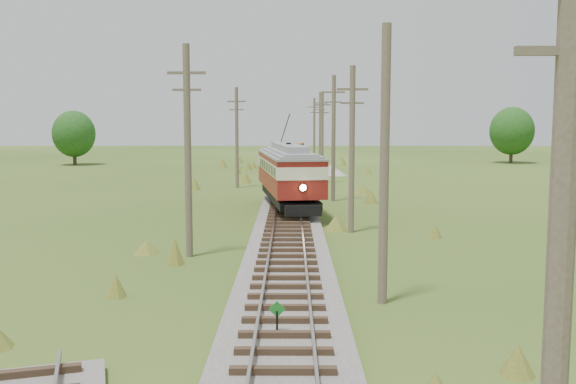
{
  "coord_description": "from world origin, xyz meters",
  "views": [
    {
      "loc": [
        0.18,
        -15.07,
        5.86
      ],
      "look_at": [
        0.0,
        19.18,
        1.99
      ],
      "focal_mm": 40.0,
      "sensor_mm": 36.0,
      "label": 1
    }
  ],
  "objects_px": {
    "streetcar": "(289,171)",
    "gravel_pile": "(332,170)",
    "switch_marker": "(277,317)",
    "gondola": "(290,154)"
  },
  "relations": [
    {
      "from": "switch_marker",
      "to": "streetcar",
      "type": "distance_m",
      "value": 24.27
    },
    {
      "from": "switch_marker",
      "to": "streetcar",
      "type": "xyz_separation_m",
      "value": [
        0.2,
        24.18,
        2.0
      ]
    },
    {
      "from": "streetcar",
      "to": "gravel_pile",
      "type": "xyz_separation_m",
      "value": [
        4.53,
        27.21,
        -2.12
      ]
    },
    {
      "from": "switch_marker",
      "to": "streetcar",
      "type": "height_order",
      "value": "streetcar"
    },
    {
      "from": "streetcar",
      "to": "gravel_pile",
      "type": "distance_m",
      "value": 27.67
    },
    {
      "from": "switch_marker",
      "to": "gravel_pile",
      "type": "height_order",
      "value": "gravel_pile"
    },
    {
      "from": "switch_marker",
      "to": "gondola",
      "type": "xyz_separation_m",
      "value": [
        0.2,
        57.87,
        1.28
      ]
    },
    {
      "from": "switch_marker",
      "to": "streetcar",
      "type": "bearing_deg",
      "value": 89.53
    },
    {
      "from": "gravel_pile",
      "to": "gondola",
      "type": "bearing_deg",
      "value": 124.97
    },
    {
      "from": "switch_marker",
      "to": "gondola",
      "type": "distance_m",
      "value": 57.88
    }
  ]
}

